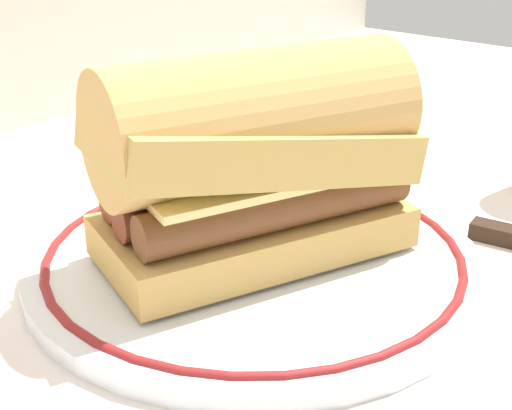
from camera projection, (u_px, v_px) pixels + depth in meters
The scene contains 3 objects.
ground_plane at pixel (294, 285), 0.48m from camera, with size 1.50×1.50×0.00m, color silver.
plate at pixel (256, 258), 0.49m from camera, with size 0.29×0.29×0.01m.
sausage_sandwich at pixel (256, 154), 0.46m from camera, with size 0.21×0.16×0.13m.
Camera 1 is at (-0.34, -0.24, 0.24)m, focal length 53.49 mm.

